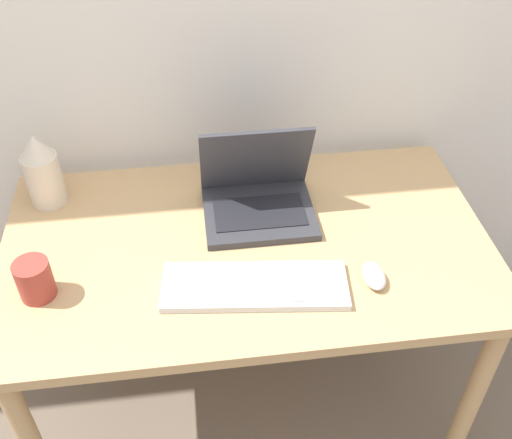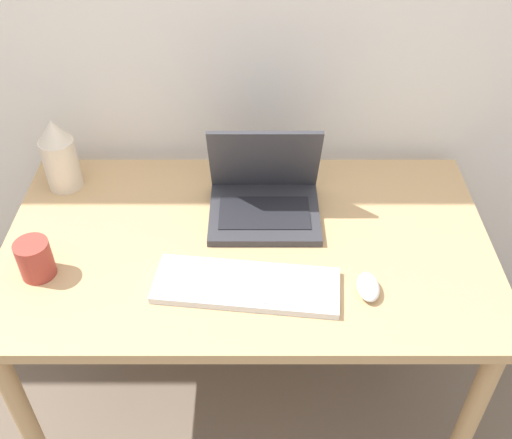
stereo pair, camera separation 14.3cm
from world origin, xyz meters
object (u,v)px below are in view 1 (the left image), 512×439
Objects in this scene: laptop at (258,194)px; keyboard at (253,286)px; vase at (42,171)px; mouse at (374,276)px; mug at (35,280)px.

keyboard is (-0.05, -0.29, -0.04)m from laptop.
vase is (-0.51, 0.39, 0.09)m from keyboard.
mouse is 0.90m from vase.
vase is at bearing 93.01° from mug.
vase is 0.35m from mug.
laptop is 2.99× the size of mug.
mouse is at bearing -2.04° from keyboard.
vase is at bearing 153.04° from mouse.
laptop is 0.59m from mug.
laptop reaches higher than keyboard.
laptop is 1.37× the size of vase.
laptop is 0.29m from keyboard.
mouse is at bearing -4.27° from mug.
mouse reaches higher than keyboard.
laptop reaches higher than vase.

